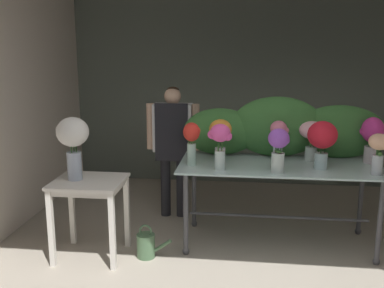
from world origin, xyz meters
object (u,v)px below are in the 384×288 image
Objects in this scene: florist at (173,138)px; vase_sunset_freesia at (220,134)px; vase_crimson_hydrangea at (322,138)px; vase_blush_anemones at (312,135)px; side_table_white at (89,191)px; vase_violet_roses at (279,147)px; display_table_glass at (279,176)px; vase_magenta_dahlias at (372,136)px; vase_white_roses_tall at (73,139)px; vase_rosy_lilies at (278,136)px; watering_can at (146,245)px; vase_scarlet_carnations at (192,139)px; vase_peach_tulips at (378,150)px.

vase_sunset_freesia is at bearing -46.74° from florist.
vase_blush_anemones is (-0.05, 0.30, -0.03)m from vase_crimson_hydrangea.
vase_violet_roses is (1.81, 0.19, 0.44)m from side_table_white.
vase_blush_anemones reaches higher than side_table_white.
florist reaches higher than vase_crimson_hydrangea.
display_table_glass is 0.60m from vase_crimson_hydrangea.
vase_magenta_dahlias reaches higher than vase_blush_anemones.
vase_white_roses_tall reaches higher than vase_violet_roses.
vase_rosy_lilies is at bearing 11.60° from vase_sunset_freesia.
display_table_glass is 4.56× the size of vase_sunset_freesia.
vase_crimson_hydrangea is 0.62m from vase_magenta_dahlias.
vase_violet_roses reaches higher than side_table_white.
vase_rosy_lilies is 1.21× the size of watering_can.
vase_white_roses_tall is at bearing -161.41° from vase_scarlet_carnations.
vase_blush_anemones is at bearing 139.96° from vase_peach_tulips.
vase_sunset_freesia is 0.74× the size of vase_white_roses_tall.
vase_violet_roses is at bearing -11.74° from vase_scarlet_carnations.
vase_magenta_dahlias is 0.78× the size of vase_white_roses_tall.
vase_scarlet_carnations is at bearing 168.26° from vase_violet_roses.
florist is at bearing 133.26° from vase_sunset_freesia.
display_table_glass is at bearing 15.28° from side_table_white.
vase_rosy_lilies is (-0.89, 0.42, 0.02)m from vase_peach_tulips.
vase_rosy_lilies is (0.60, 0.12, -0.03)m from vase_sunset_freesia.
vase_white_roses_tall is at bearing -163.68° from vase_blush_anemones.
vase_crimson_hydrangea is (1.60, -0.79, 0.19)m from florist.
vase_blush_anemones is (1.23, 0.31, 0.01)m from vase_scarlet_carnations.
vase_sunset_freesia is 0.95× the size of vase_crimson_hydrangea.
side_table_white is 1.85× the size of vase_violet_roses.
vase_white_roses_tall reaches higher than vase_sunset_freesia.
vase_magenta_dahlias is (2.79, 0.68, 0.48)m from side_table_white.
florist is at bearing 112.05° from vase_scarlet_carnations.
vase_blush_anemones reaches higher than watering_can.
vase_white_roses_tall is (-2.38, -0.38, 0.01)m from vase_crimson_hydrangea.
vase_magenta_dahlias is (0.93, 0.17, 0.41)m from display_table_glass.
vase_rosy_lilies is at bearing 154.59° from vase_peach_tulips.
florist is 2.21m from vase_magenta_dahlias.
vase_magenta_dahlias is at bearing 5.51° from vase_sunset_freesia.
vase_magenta_dahlias reaches higher than vase_crimson_hydrangea.
vase_sunset_freesia is at bearing -174.49° from vase_magenta_dahlias.
display_table_glass is 1.41m from florist.
florist reaches higher than vase_scarlet_carnations.
vase_peach_tulips is 2.88m from vase_white_roses_tall.
watering_can is (0.55, 0.03, -0.55)m from side_table_white.
side_table_white is 1.85× the size of vase_rosy_lilies.
florist is 1.63m from vase_blush_anemones.
side_table_white reaches higher than watering_can.
vase_white_roses_tall reaches higher than vase_scarlet_carnations.
florist is 3.74× the size of vase_violet_roses.
vase_rosy_lilies reaches higher than vase_blush_anemones.
vase_white_roses_tall reaches higher than vase_magenta_dahlias.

